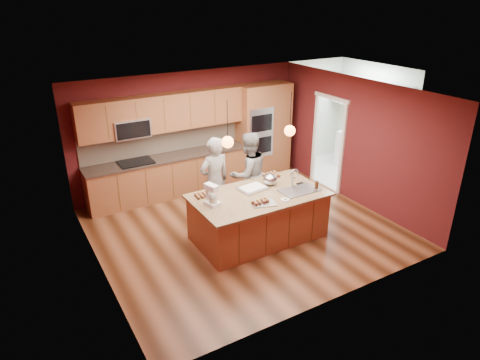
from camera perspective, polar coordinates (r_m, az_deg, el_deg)
floor at (r=8.47m, az=0.57°, el=-6.50°), size 5.50×5.50×0.00m
ceiling at (r=7.49m, az=0.66°, el=11.68°), size 5.50×5.50×0.00m
wall_back at (r=9.99m, az=-6.80°, el=6.56°), size 5.50×0.00×5.50m
wall_front at (r=6.08m, az=12.84°, el=-5.49°), size 5.50×0.00×5.50m
wall_left at (r=7.00m, az=-19.13°, el=-2.23°), size 0.00×5.00×5.00m
wall_right at (r=9.51m, az=15.05°, el=5.02°), size 0.00×5.00×5.00m
cabinet_run at (r=9.65m, az=-9.78°, el=3.46°), size 3.74×0.64×2.30m
oven_column at (r=10.63m, az=3.11°, el=6.61°), size 1.30×0.62×2.30m
doorway_trim at (r=10.13m, az=11.65°, el=4.69°), size 0.08×1.11×2.20m
laundry_room at (r=11.28m, az=16.98°, el=10.82°), size 2.60×2.70×2.70m
pendant_left at (r=7.07m, az=-1.66°, el=5.11°), size 0.20×0.20×0.80m
pendant_right at (r=7.73m, az=6.66°, el=6.57°), size 0.20×0.20×0.80m
island at (r=7.99m, az=2.58°, el=-4.73°), size 2.44×1.37×1.28m
person_left at (r=8.33m, az=-3.41°, el=-0.16°), size 0.69×0.49×1.79m
person_right at (r=8.68m, az=1.14°, el=0.77°), size 0.89×0.71×1.76m
stand_mixer at (r=7.35m, az=-3.79°, el=-2.14°), size 0.26×0.31×0.37m
sheet_cake at (r=7.97m, az=1.71°, el=-1.09°), size 0.56×0.45×0.05m
cooling_rack at (r=7.44m, az=3.21°, el=-3.09°), size 0.47×0.39×0.02m
mixing_bowl at (r=8.14m, az=4.04°, el=0.07°), size 0.27×0.27×0.23m
plate at (r=7.60m, az=6.03°, el=-2.63°), size 0.16×0.16×0.01m
tumbler at (r=8.11m, az=10.16°, el=-0.65°), size 0.07×0.07×0.14m
phone at (r=8.28m, az=8.03°, el=-0.46°), size 0.15×0.09×0.01m
cupcakes_left at (r=7.71m, az=-5.00°, el=-1.96°), size 0.29×0.22×0.07m
cupcakes_rack at (r=7.40m, az=2.77°, el=-2.85°), size 0.33×0.16×0.07m
cupcakes_right at (r=8.52m, az=4.24°, el=0.66°), size 0.33×0.25×0.07m
washer at (r=11.35m, az=16.68°, el=2.95°), size 0.56×0.58×0.88m
dryer at (r=11.77m, az=14.52°, el=4.09°), size 0.75×0.76×0.94m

